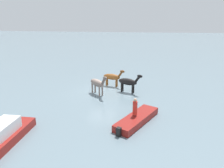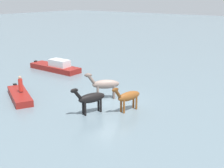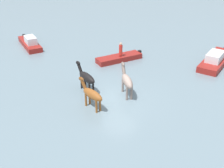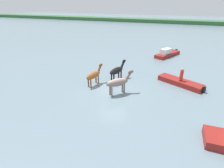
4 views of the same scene
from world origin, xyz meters
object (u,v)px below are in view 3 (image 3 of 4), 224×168
at_px(horse_pinto_flank, 92,94).
at_px(horse_dark_mare, 86,77).
at_px(person_watcher_seated, 121,49).
at_px(boat_motor_center, 119,59).
at_px(boat_dinghy_port, 30,44).
at_px(horse_gray_outer, 127,81).
at_px(boat_tender_starboard, 216,60).

relative_size(horse_pinto_flank, horse_dark_mare, 0.98).
xyz_separation_m(horse_pinto_flank, person_watcher_seated, (7.86, 2.81, 0.10)).
bearing_deg(boat_motor_center, boat_dinghy_port, -51.37).
xyz_separation_m(boat_dinghy_port, person_watcher_seated, (2.02, -9.90, 0.81)).
bearing_deg(person_watcher_seated, horse_dark_mare, -171.03).
bearing_deg(horse_pinto_flank, horse_gray_outer, -94.73).
xyz_separation_m(horse_pinto_flank, boat_tender_starboard, (12.17, -4.59, -0.70)).
relative_size(boat_motor_center, boat_tender_starboard, 0.71).
relative_size(boat_dinghy_port, person_watcher_seated, 4.14).
xyz_separation_m(horse_dark_mare, person_watcher_seated, (6.15, 0.97, 0.06)).
bearing_deg(horse_dark_mare, boat_motor_center, -59.10).
relative_size(horse_gray_outer, boat_motor_center, 0.49).
relative_size(horse_gray_outer, horse_dark_mare, 0.89).
distance_m(horse_dark_mare, person_watcher_seated, 6.23).
height_order(horse_pinto_flank, horse_dark_mare, horse_dark_mare).
bearing_deg(boat_tender_starboard, horse_dark_mare, -32.22).
distance_m(horse_gray_outer, horse_dark_mare, 3.01).
height_order(horse_dark_mare, boat_dinghy_port, horse_dark_mare).
bearing_deg(horse_gray_outer, horse_pinto_flank, 114.64).
height_order(horse_dark_mare, boat_motor_center, horse_dark_mare).
bearing_deg(boat_motor_center, horse_gray_outer, 64.31).
bearing_deg(horse_dark_mare, boat_dinghy_port, -0.14).
bearing_deg(boat_motor_center, horse_dark_mare, 36.99).
relative_size(boat_motor_center, boat_dinghy_port, 0.89).
distance_m(boat_motor_center, boat_tender_starboard, 8.69).
xyz_separation_m(boat_motor_center, boat_tender_starboard, (4.28, -7.56, 0.17)).
height_order(horse_gray_outer, person_watcher_seated, horse_gray_outer).
bearing_deg(boat_dinghy_port, horse_pinto_flank, 2.48).
bearing_deg(horse_gray_outer, person_watcher_seated, -9.56).
xyz_separation_m(horse_pinto_flank, horse_gray_outer, (2.79, -0.97, 0.10)).
height_order(horse_pinto_flank, person_watcher_seated, horse_pinto_flank).
bearing_deg(horse_pinto_flank, person_watcher_seated, -55.92).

